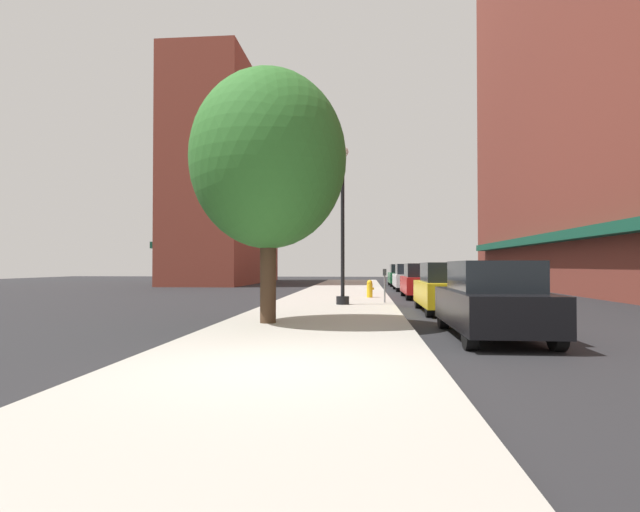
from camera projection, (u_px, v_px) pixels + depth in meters
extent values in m
plane|color=#232326|center=(420.00, 297.00, 24.78)|extent=(90.00, 90.00, 0.00)
cube|color=#A8A399|center=(340.00, 294.00, 26.14)|extent=(4.80, 50.00, 0.12)
cube|color=brown|center=(612.00, 28.00, 28.07)|extent=(6.00, 40.00, 29.55)
cube|color=#144C38|center=(551.00, 238.00, 28.15)|extent=(0.90, 34.00, 0.50)
cube|color=brown|center=(227.00, 182.00, 45.21)|extent=(6.00, 18.00, 18.08)
cube|color=#144C38|center=(191.00, 248.00, 45.40)|extent=(0.90, 15.30, 0.50)
cylinder|color=black|center=(343.00, 300.00, 18.70)|extent=(0.48, 0.48, 0.30)
cylinder|color=black|center=(343.00, 226.00, 18.75)|extent=(0.14, 0.14, 5.20)
sphere|color=silver|center=(343.00, 152.00, 18.80)|extent=(0.44, 0.44, 0.44)
cylinder|color=gold|center=(370.00, 291.00, 22.79)|extent=(0.26, 0.26, 0.62)
sphere|color=gold|center=(370.00, 283.00, 22.79)|extent=(0.24, 0.24, 0.24)
cylinder|color=gold|center=(373.00, 289.00, 22.78)|extent=(0.12, 0.10, 0.10)
cylinder|color=slate|center=(385.00, 289.00, 19.65)|extent=(0.06, 0.06, 1.05)
cube|color=#33383D|center=(385.00, 272.00, 19.67)|extent=(0.14, 0.09, 0.26)
cylinder|color=#422D1E|center=(268.00, 270.00, 12.73)|extent=(0.40, 0.40, 2.66)
ellipsoid|color=#2D6B28|center=(268.00, 159.00, 12.78)|extent=(3.95, 3.95, 4.54)
cylinder|color=black|center=(443.00, 316.00, 12.51)|extent=(0.22, 0.64, 0.64)
cylinder|color=black|center=(508.00, 316.00, 12.37)|extent=(0.22, 0.64, 0.64)
cylinder|color=black|center=(470.00, 333.00, 9.32)|extent=(0.22, 0.64, 0.64)
cylinder|color=black|center=(557.00, 334.00, 9.19)|extent=(0.22, 0.64, 0.64)
cube|color=black|center=(491.00, 308.00, 10.85)|extent=(1.80, 4.30, 0.76)
cube|color=black|center=(493.00, 276.00, 10.72)|extent=(1.56, 2.20, 0.64)
cylinder|color=black|center=(418.00, 300.00, 18.39)|extent=(0.22, 0.64, 0.64)
cylinder|color=black|center=(462.00, 300.00, 18.26)|extent=(0.22, 0.64, 0.64)
cylinder|color=black|center=(429.00, 307.00, 15.21)|extent=(0.22, 0.64, 0.64)
cylinder|color=black|center=(482.00, 307.00, 15.07)|extent=(0.22, 0.64, 0.64)
cube|color=gold|center=(447.00, 293.00, 16.74)|extent=(1.80, 4.30, 0.76)
cube|color=black|center=(448.00, 272.00, 16.60)|extent=(1.56, 2.20, 0.64)
cylinder|color=black|center=(403.00, 290.00, 25.72)|extent=(0.22, 0.64, 0.64)
cylinder|color=black|center=(434.00, 290.00, 25.58)|extent=(0.22, 0.64, 0.64)
cylinder|color=black|center=(408.00, 293.00, 22.54)|extent=(0.22, 0.64, 0.64)
cylinder|color=black|center=(444.00, 293.00, 22.40)|extent=(0.22, 0.64, 0.64)
cube|color=red|center=(422.00, 285.00, 24.07)|extent=(1.80, 4.30, 0.76)
cube|color=black|center=(422.00, 270.00, 23.93)|extent=(1.56, 2.20, 0.64)
cylinder|color=black|center=(395.00, 284.00, 33.04)|extent=(0.22, 0.64, 0.64)
cylinder|color=black|center=(419.00, 285.00, 32.90)|extent=(0.22, 0.64, 0.64)
cylinder|color=black|center=(398.00, 286.00, 29.86)|extent=(0.22, 0.64, 0.64)
cylinder|color=black|center=(425.00, 287.00, 29.72)|extent=(0.22, 0.64, 0.64)
cube|color=silver|center=(409.00, 280.00, 31.39)|extent=(1.80, 4.30, 0.76)
cube|color=black|center=(409.00, 269.00, 31.25)|extent=(1.56, 2.20, 0.64)
cylinder|color=black|center=(389.00, 281.00, 40.05)|extent=(0.22, 0.64, 0.64)
cylinder|color=black|center=(409.00, 281.00, 39.91)|extent=(0.22, 0.64, 0.64)
cylinder|color=black|center=(392.00, 282.00, 36.87)|extent=(0.22, 0.64, 0.64)
cylinder|color=black|center=(413.00, 283.00, 36.73)|extent=(0.22, 0.64, 0.64)
cube|color=#196638|center=(401.00, 278.00, 38.40)|extent=(1.80, 4.30, 0.76)
cube|color=black|center=(401.00, 268.00, 38.26)|extent=(1.56, 2.20, 0.64)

